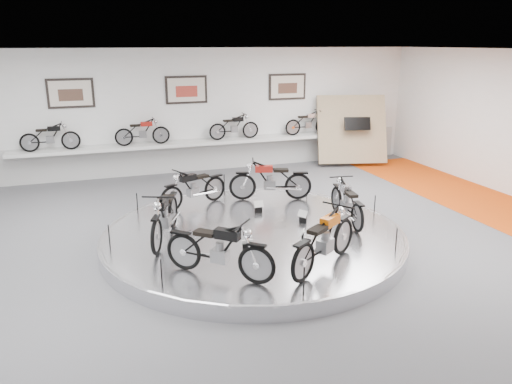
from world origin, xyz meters
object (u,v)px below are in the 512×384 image
object	(u,v)px
bike_b	(194,187)
bike_c	(165,215)
bike_a	(270,180)
bike_e	(325,239)
display_platform	(253,237)
shelf	(190,144)
bike_f	(347,201)
bike_d	(219,249)

from	to	relation	value
bike_b	bike_c	world-z (taller)	bike_c
bike_a	bike_e	distance (m)	4.08
bike_e	bike_b	bearing A→B (deg)	74.81
display_platform	bike_a	xyz separation A→B (m)	(1.12, 1.96, 0.67)
bike_b	bike_e	size ratio (longest dim) A/B	0.90
shelf	bike_c	distance (m)	6.54
display_platform	bike_f	distance (m)	2.24
bike_f	display_platform	bearing A→B (deg)	94.89
bike_b	bike_d	size ratio (longest dim) A/B	0.93
bike_b	bike_f	bearing A→B (deg)	119.80
bike_e	shelf	bearing A→B (deg)	59.75
bike_c	bike_e	size ratio (longest dim) A/B	1.00
bike_f	bike_e	bearing A→B (deg)	150.15
shelf	bike_d	xyz separation A→B (m)	(-1.25, -8.25, -0.19)
display_platform	bike_c	size ratio (longest dim) A/B	3.52
bike_c	bike_f	distance (m)	4.00
bike_a	bike_e	size ratio (longest dim) A/B	0.98
bike_d	bike_f	xyz separation A→B (m)	(3.40, 1.73, -0.04)
bike_e	bike_f	distance (m)	2.50
bike_d	bike_a	bearing A→B (deg)	100.51
shelf	bike_a	distance (m)	4.58
display_platform	bike_f	xyz separation A→B (m)	(2.15, -0.12, 0.63)
bike_c	bike_f	size ratio (longest dim) A/B	1.12
display_platform	bike_e	bearing A→B (deg)	-73.65
bike_d	bike_e	world-z (taller)	bike_e
bike_d	shelf	bearing A→B (deg)	123.79
display_platform	bike_f	world-z (taller)	bike_f
bike_a	bike_c	world-z (taller)	bike_c
bike_d	bike_b	bearing A→B (deg)	126.36
bike_b	bike_d	xyz separation A→B (m)	(-0.41, -3.92, 0.03)
bike_d	bike_f	size ratio (longest dim) A/B	1.08
bike_d	bike_f	world-z (taller)	bike_d
bike_c	bike_e	distance (m)	3.31
bike_a	bike_d	distance (m)	4.48
display_platform	shelf	bearing A→B (deg)	90.00
bike_a	bike_c	size ratio (longest dim) A/B	0.98
bike_d	bike_f	bearing A→B (deg)	69.39
bike_c	bike_d	distance (m)	2.07
bike_b	bike_c	bearing A→B (deg)	38.54
shelf	bike_e	bearing A→B (deg)	-85.87
bike_d	bike_e	size ratio (longest dim) A/B	0.96
shelf	bike_b	size ratio (longest dim) A/B	6.74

